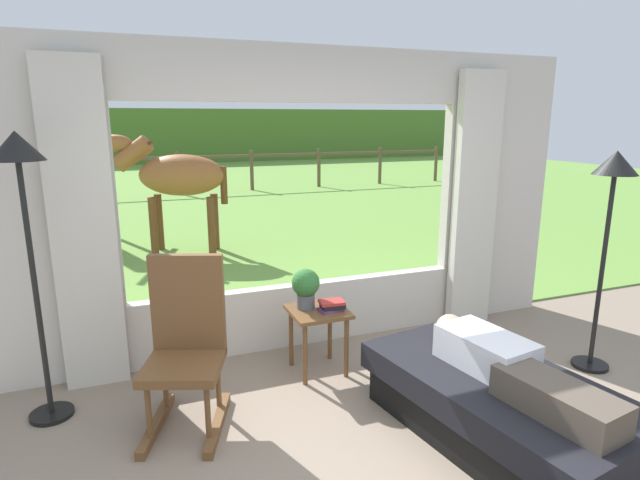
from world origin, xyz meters
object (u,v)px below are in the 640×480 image
(side_table, at_px, (318,321))
(horse, at_px, (176,176))
(pasture_tree, at_px, (56,138))
(recliner_sofa, at_px, (497,406))
(potted_plant, at_px, (306,286))
(rocking_chair, at_px, (186,344))
(floor_lamp_right, at_px, (612,196))
(floor_lamp_left, at_px, (22,191))
(reclining_person, at_px, (507,365))
(book_stack, at_px, (332,306))

(side_table, height_order, horse, horse)
(horse, distance_m, pasture_tree, 3.31)
(recliner_sofa, height_order, potted_plant, potted_plant)
(rocking_chair, relative_size, floor_lamp_right, 0.64)
(potted_plant, height_order, floor_lamp_left, floor_lamp_left)
(horse, bearing_deg, floor_lamp_right, -132.11)
(rocking_chair, distance_m, side_table, 1.10)
(side_table, distance_m, potted_plant, 0.29)
(recliner_sofa, relative_size, reclining_person, 1.27)
(rocking_chair, xyz_separation_m, horse, (0.45, 4.55, 0.61))
(reclining_person, xyz_separation_m, pasture_tree, (-3.10, 8.25, 1.12))
(side_table, relative_size, book_stack, 2.47)
(rocking_chair, height_order, horse, horse)
(recliner_sofa, relative_size, rocking_chair, 1.63)
(potted_plant, distance_m, pasture_tree, 7.34)
(horse, xyz_separation_m, pasture_tree, (-1.78, 2.75, 0.48))
(potted_plant, xyz_separation_m, book_stack, (0.17, -0.12, -0.14))
(rocking_chair, height_order, potted_plant, rocking_chair)
(floor_lamp_left, relative_size, pasture_tree, 0.57)
(potted_plant, bearing_deg, recliner_sofa, -58.03)
(book_stack, xyz_separation_m, floor_lamp_right, (2.00, -0.68, 0.85))
(recliner_sofa, xyz_separation_m, potted_plant, (-0.81, 1.30, 0.48))
(rocking_chair, xyz_separation_m, side_table, (1.05, 0.33, -0.12))
(rocking_chair, bearing_deg, side_table, 38.00)
(rocking_chair, height_order, book_stack, rocking_chair)
(reclining_person, relative_size, side_table, 2.76)
(book_stack, bearing_deg, horse, 99.19)
(side_table, height_order, potted_plant, potted_plant)
(recliner_sofa, distance_m, book_stack, 1.38)
(reclining_person, xyz_separation_m, floor_lamp_left, (-2.65, 1.33, 1.02))
(book_stack, relative_size, floor_lamp_left, 0.11)
(horse, bearing_deg, potted_plant, -153.55)
(reclining_person, xyz_separation_m, side_table, (-0.73, 1.29, -0.10))
(rocking_chair, relative_size, book_stack, 5.33)
(potted_plant, xyz_separation_m, pasture_tree, (-2.29, 6.91, 0.94))
(recliner_sofa, height_order, pasture_tree, pasture_tree)
(book_stack, bearing_deg, recliner_sofa, -61.65)
(rocking_chair, bearing_deg, horse, 104.69)
(horse, bearing_deg, floor_lamp_left, -178.29)
(rocking_chair, relative_size, side_table, 2.15)
(recliner_sofa, distance_m, floor_lamp_left, 3.23)
(recliner_sofa, relative_size, horse, 1.01)
(potted_plant, bearing_deg, side_table, -36.87)
(rocking_chair, distance_m, horse, 4.61)
(floor_lamp_right, relative_size, pasture_tree, 0.52)
(rocking_chair, relative_size, horse, 0.62)
(recliner_sofa, relative_size, pasture_tree, 0.54)
(recliner_sofa, xyz_separation_m, rocking_chair, (-1.78, 0.90, 0.33))
(reclining_person, relative_size, book_stack, 6.83)
(recliner_sofa, distance_m, reclining_person, 0.31)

